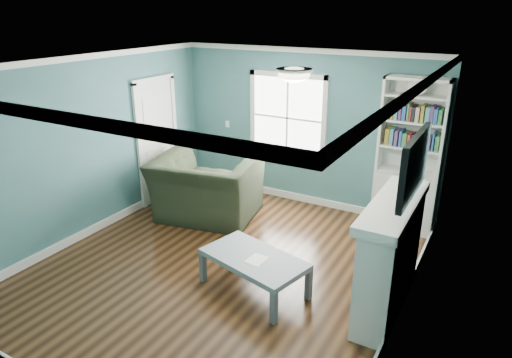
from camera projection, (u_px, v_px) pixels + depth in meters
The scene contains 13 objects.
floor at pixel (223, 267), 5.99m from camera, with size 5.00×5.00×0.00m, color black.
room_walls at pixel (219, 152), 5.43m from camera, with size 5.00×5.00×5.00m.
trim at pixel (220, 179), 5.55m from camera, with size 4.50×5.00×2.60m.
window at pixel (287, 118), 7.63m from camera, with size 1.40×0.06×1.50m.
bookshelf at pixel (408, 171), 6.72m from camera, with size 0.90×0.35×2.31m.
fireplace at pixel (391, 258), 4.97m from camera, with size 0.44×1.58×1.30m.
tv at pixel (415, 166), 4.53m from camera, with size 0.06×1.10×0.65m, color black.
door at pixel (158, 140), 7.77m from camera, with size 0.12×0.98×2.17m.
ceiling_fixture at pixel (294, 74), 4.75m from camera, with size 0.38×0.38×0.15m.
light_switch at pixel (228, 124), 8.28m from camera, with size 0.08×0.01×0.12m, color white.
recliner at pixel (207, 178), 7.18m from camera, with size 1.55×1.01×1.35m, color #242D1C.
coffee_table at pixel (254, 261), 5.38m from camera, with size 1.36×0.96×0.45m.
paper_sheet at pixel (257, 260), 5.29m from camera, with size 0.20×0.25×0.00m, color white.
Camera 1 is at (2.93, -4.30, 3.21)m, focal length 32.00 mm.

